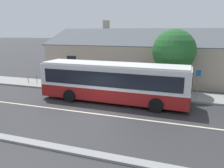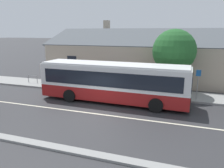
# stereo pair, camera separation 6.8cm
# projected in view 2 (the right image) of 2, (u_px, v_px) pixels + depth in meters

# --- Properties ---
(ground_plane) EXTENTS (300.00, 300.00, 0.00)m
(ground_plane) POSITION_uv_depth(u_px,v_px,m) (94.00, 114.00, 14.73)
(ground_plane) COLOR #2D2D30
(sidewalk_far) EXTENTS (60.00, 3.00, 0.15)m
(sidewalk_far) POSITION_uv_depth(u_px,v_px,m) (119.00, 90.00, 20.24)
(sidewalk_far) COLOR gray
(sidewalk_far) RESTS_ON ground
(curb_near) EXTENTS (60.00, 0.50, 0.12)m
(curb_near) POSITION_uv_depth(u_px,v_px,m) (53.00, 147.00, 10.35)
(curb_near) COLOR gray
(curb_near) RESTS_ON ground
(lane_divider_stripe) EXTENTS (60.00, 0.16, 0.01)m
(lane_divider_stripe) POSITION_uv_depth(u_px,v_px,m) (94.00, 113.00, 14.73)
(lane_divider_stripe) COLOR beige
(lane_divider_stripe) RESTS_ON ground
(community_building) EXTENTS (23.15, 10.89, 6.80)m
(community_building) POSITION_uv_depth(u_px,v_px,m) (152.00, 60.00, 26.41)
(community_building) COLOR tan
(community_building) RESTS_ON ground
(transit_bus) EXTENTS (11.60, 2.93, 3.03)m
(transit_bus) POSITION_uv_depth(u_px,v_px,m) (113.00, 81.00, 16.89)
(transit_bus) COLOR maroon
(transit_bus) RESTS_ON ground
(bench_by_building) EXTENTS (1.66, 0.51, 0.94)m
(bench_by_building) POSITION_uv_depth(u_px,v_px,m) (62.00, 81.00, 21.85)
(bench_by_building) COLOR brown
(bench_by_building) RESTS_ON sidewalk_far
(bench_down_street) EXTENTS (1.80, 0.51, 0.94)m
(bench_down_street) POSITION_uv_depth(u_px,v_px,m) (98.00, 85.00, 20.25)
(bench_down_street) COLOR brown
(bench_down_street) RESTS_ON sidewalk_far
(street_tree_primary) EXTENTS (3.71, 3.71, 5.63)m
(street_tree_primary) POSITION_uv_depth(u_px,v_px,m) (173.00, 52.00, 18.78)
(street_tree_primary) COLOR #4C3828
(street_tree_primary) RESTS_ON ground
(bus_stop_sign) EXTENTS (0.36, 0.07, 2.40)m
(bus_stop_sign) POSITION_uv_depth(u_px,v_px,m) (198.00, 81.00, 16.86)
(bus_stop_sign) COLOR gray
(bus_stop_sign) RESTS_ON sidewalk_far
(bike_rack) EXTENTS (1.16, 0.06, 0.78)m
(bike_rack) POSITION_uv_depth(u_px,v_px,m) (33.00, 78.00, 22.88)
(bike_rack) COLOR slate
(bike_rack) RESTS_ON sidewalk_far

